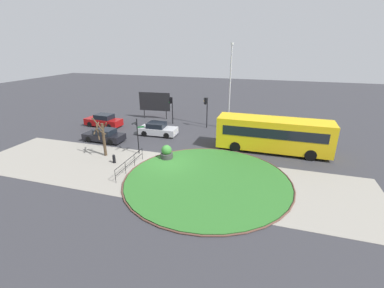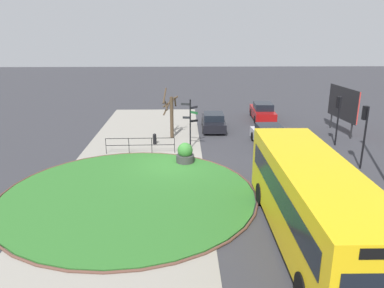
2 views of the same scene
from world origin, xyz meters
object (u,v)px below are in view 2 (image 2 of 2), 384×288
car_far_lane (213,122)px  traffic_light_far (338,110)px  bollard_foreground (155,139)px  street_tree_bare (171,113)px  car_trailing (263,112)px  planter_near_signpost (185,154)px  signpost_directional (191,120)px  traffic_light_near (365,123)px  car_near_lane (269,137)px  bus_yellow (312,202)px  billboard_right (343,104)px

car_far_lane → traffic_light_far: size_ratio=1.27×
bollard_foreground → street_tree_bare: 2.49m
car_trailing → planter_near_signpost: car_trailing is taller
car_far_lane → street_tree_bare: (2.27, -3.33, 1.22)m
bollard_foreground → traffic_light_far: traffic_light_far is taller
signpost_directional → car_trailing: size_ratio=0.73×
signpost_directional → traffic_light_near: traffic_light_near is taller
signpost_directional → car_trailing: signpost_directional is taller
bollard_foreground → car_near_lane: 7.95m
bus_yellow → traffic_light_far: traffic_light_far is taller
car_far_lane → traffic_light_near: bearing=-137.2°
signpost_directional → billboard_right: size_ratio=0.80×
car_near_lane → street_tree_bare: (-2.23, -6.83, 1.19)m
car_trailing → planter_near_signpost: bearing=151.0°
billboard_right → bus_yellow: bearing=-31.5°
bus_yellow → street_tree_bare: size_ratio=2.83×
billboard_right → planter_near_signpost: bearing=-67.0°
bollard_foreground → car_trailing: bearing=128.5°
traffic_light_near → street_tree_bare: bearing=48.0°
signpost_directional → traffic_light_near: bearing=68.2°
car_near_lane → planter_near_signpost: size_ratio=3.27×
traffic_light_near → street_tree_bare: (-6.62, -11.13, -0.83)m
car_far_lane → car_trailing: bearing=-53.4°
billboard_right → bollard_foreground: bearing=-85.1°
car_near_lane → traffic_light_near: traffic_light_near is taller
car_trailing → planter_near_signpost: (11.17, -6.95, -0.12)m
car_near_lane → traffic_light_far: size_ratio=1.25×
bollard_foreground → planter_near_signpost: (3.97, 2.11, 0.18)m
bollard_foreground → bus_yellow: bus_yellow is taller
bus_yellow → car_near_lane: 12.35m
car_near_lane → street_tree_bare: size_ratio=1.16×
signpost_directional → planter_near_signpost: signpost_directional is taller
car_far_lane → planter_near_signpost: 8.27m
street_tree_bare → bus_yellow: bearing=21.2°
signpost_directional → bollard_foreground: size_ratio=4.32×
car_far_lane → planter_near_signpost: bearing=165.2°
car_trailing → planter_near_signpost: 13.16m
bus_yellow → traffic_light_near: (-7.86, 5.52, 0.98)m
bus_yellow → car_far_lane: bus_yellow is taller
bollard_foreground → car_near_lane: car_near_lane is taller
car_near_lane → bollard_foreground: bearing=-95.9°
car_near_lane → car_trailing: bearing=169.7°
traffic_light_far → street_tree_bare: bearing=81.1°
signpost_directional → billboard_right: 12.25m
bus_yellow → car_far_lane: bearing=-171.7°
bollard_foreground → traffic_light_far: (0.37, 12.57, 2.09)m
bollard_foreground → car_trailing: car_trailing is taller
bollard_foreground → traffic_light_far: size_ratio=0.23×
traffic_light_far → billboard_right: 3.40m
bollard_foreground → street_tree_bare: street_tree_bare is taller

